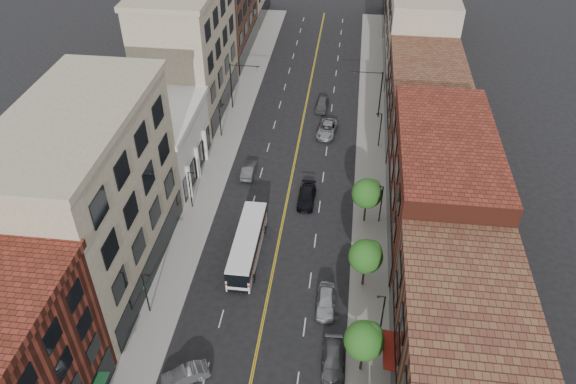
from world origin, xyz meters
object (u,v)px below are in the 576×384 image
at_px(city_bus, 247,244).
at_px(car_lane_b, 327,129).
at_px(car_lane_a, 307,197).
at_px(car_angle_b, 185,375).
at_px(car_parked_far, 326,301).
at_px(car_parked_mid, 333,360).
at_px(car_lane_c, 322,104).
at_px(car_lane_behind, 249,170).

bearing_deg(city_bus, car_lane_b, 75.37).
bearing_deg(car_lane_a, car_angle_b, -105.98).
xyz_separation_m(city_bus, car_lane_a, (5.37, 9.97, -0.96)).
relative_size(car_angle_b, car_parked_far, 0.90).
distance_m(car_angle_b, car_lane_a, 26.89).
bearing_deg(car_parked_mid, car_lane_a, 98.96).
distance_m(car_parked_mid, car_lane_a, 23.10).
distance_m(car_parked_far, car_lane_c, 39.02).
distance_m(car_parked_mid, car_lane_b, 38.49).
height_order(car_lane_a, car_lane_c, car_lane_c).
height_order(car_angle_b, car_lane_b, car_lane_b).
xyz_separation_m(car_lane_a, car_lane_b, (1.38, 15.70, 0.05)).
bearing_deg(city_bus, car_lane_behind, 99.86).
height_order(city_bus, car_lane_c, city_bus).
bearing_deg(city_bus, car_lane_c, 80.59).
height_order(city_bus, car_lane_b, city_bus).
xyz_separation_m(car_parked_mid, car_lane_c, (-4.37, 45.49, 0.08)).
height_order(car_lane_behind, car_lane_c, car_lane_c).
bearing_deg(car_parked_mid, car_parked_far, 97.02).
bearing_deg(car_parked_far, car_lane_behind, 118.06).
bearing_deg(car_lane_behind, car_angle_b, 90.28).
xyz_separation_m(car_parked_mid, car_lane_behind, (-12.38, 27.31, 0.03)).
bearing_deg(car_lane_a, city_bus, -117.01).
distance_m(car_parked_far, car_lane_behind, 23.58).
relative_size(car_lane_a, car_lane_c, 1.10).
height_order(car_lane_behind, car_lane_a, car_lane_a).
height_order(car_angle_b, car_lane_behind, car_lane_behind).
distance_m(car_parked_mid, car_lane_behind, 29.99).
distance_m(car_angle_b, car_lane_behind, 30.32).
distance_m(city_bus, car_parked_mid, 16.11).
bearing_deg(car_lane_a, car_lane_c, 90.97).
relative_size(car_angle_b, car_lane_a, 0.84).
xyz_separation_m(car_parked_mid, car_parked_far, (-1.08, 6.61, 0.10)).
bearing_deg(car_lane_b, car_parked_mid, -78.70).
relative_size(car_lane_a, car_lane_b, 0.90).
xyz_separation_m(car_angle_b, car_lane_behind, (0.10, 30.32, 0.03)).
relative_size(city_bus, car_lane_b, 2.05).
bearing_deg(city_bus, car_lane_a, 61.80).
bearing_deg(car_angle_b, car_parked_far, 101.25).
relative_size(car_parked_mid, car_lane_b, 0.86).
bearing_deg(car_parked_mid, car_lane_b, 92.37).
bearing_deg(car_lane_b, car_lane_behind, -123.32).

